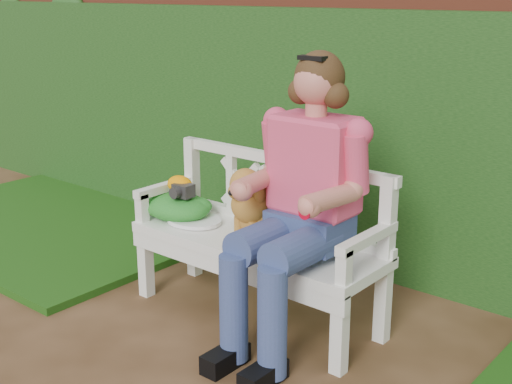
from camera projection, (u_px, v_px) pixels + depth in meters
The scene contains 11 objects.
ground at pixel (196, 375), 3.35m from camera, with size 60.00×60.00×0.00m, color #382411.
brick_wall at pixel (397, 104), 4.44m from camera, with size 10.00×0.30×2.20m, color brown.
ivy_hedge at pixel (378, 147), 4.35m from camera, with size 10.00×0.18×1.70m, color #2D5A1F.
grass_left at pixel (60, 222), 5.47m from camera, with size 2.60×2.00×0.05m, color #12420D.
garden_bench at pixel (256, 278), 3.89m from camera, with size 1.58×0.60×0.48m, color white, non-canonical shape.
seated_woman at pixel (308, 199), 3.50m from camera, with size 0.66×0.89×1.57m, color #FE4971, non-canonical shape.
dog at pixel (258, 202), 3.75m from camera, with size 0.29×0.39×0.43m, color #A47223, non-canonical shape.
tennis_racket at pixel (190, 219), 4.09m from camera, with size 0.69×0.29×0.03m, color silver, non-canonical shape.
green_bag at pixel (177, 206), 4.14m from camera, with size 0.45×0.35×0.15m, color green, non-canonical shape.
camera_item at pixel (183, 190), 4.05m from camera, with size 0.12×0.09×0.08m, color #252525.
baseball_glove at pixel (180, 184), 4.12m from camera, with size 0.17×0.13×0.11m, color orange.
Camera 1 is at (2.11, -2.09, 1.82)m, focal length 48.00 mm.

